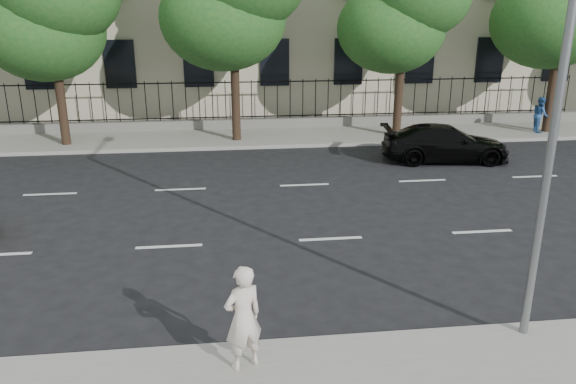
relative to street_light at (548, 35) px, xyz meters
name	(u,v)px	position (x,y,z in m)	size (l,w,h in m)	color
ground	(353,286)	(-2.50, 1.77, -5.15)	(120.00, 120.00, 0.00)	black
far_sidewalk	(281,136)	(-2.50, 15.77, -5.07)	(60.00, 4.00, 0.15)	gray
lane_markings	(316,208)	(-2.50, 6.52, -5.14)	(49.60, 4.62, 0.01)	silver
iron_fence	(277,116)	(-2.50, 17.47, -4.50)	(30.00, 0.50, 2.20)	slate
street_light	(548,35)	(0.00, 0.00, 0.00)	(0.25, 3.32, 8.05)	slate
black_sedan	(445,143)	(3.17, 11.12, -4.47)	(1.91, 4.70, 1.36)	black
woman_near	(243,318)	(-4.89, -0.93, -4.13)	(0.63, 0.42, 1.74)	beige
pedestrian_far	(540,114)	(9.08, 14.89, -4.21)	(0.77, 0.60, 1.58)	#2C5899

